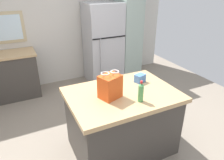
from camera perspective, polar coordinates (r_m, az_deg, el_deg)
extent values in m
plane|color=gray|center=(3.27, -1.88, -16.05)|extent=(6.22, 6.22, 0.00)
cube|color=silver|center=(4.82, -14.33, 14.26)|extent=(5.18, 0.10, 2.59)
cube|color=#CCB78C|center=(4.66, -26.76, 12.51)|extent=(0.68, 0.04, 0.60)
cube|color=white|center=(4.64, -26.75, 12.46)|extent=(0.56, 0.02, 0.48)
cube|color=#423D38|center=(2.91, 2.65, -11.55)|extent=(1.29, 0.91, 0.82)
cube|color=tan|center=(2.67, 2.84, -3.99)|extent=(1.37, 0.99, 0.06)
cube|color=#B7B7BC|center=(4.80, -2.41, 9.79)|extent=(0.77, 0.65, 1.75)
cube|color=black|center=(4.45, -0.70, 11.37)|extent=(0.75, 0.01, 0.02)
cylinder|color=#B7B7BC|center=(4.46, -2.99, 6.19)|extent=(0.02, 0.02, 0.79)
cube|color=#9EB2A8|center=(5.03, 4.31, 12.56)|extent=(0.46, 0.62, 2.10)
cube|color=#423D38|center=(4.62, -27.97, 0.34)|extent=(1.37, 0.56, 0.87)
cube|color=#DB511E|center=(2.49, -0.53, -1.81)|extent=(0.29, 0.26, 0.28)
torus|color=white|center=(2.39, -1.86, 1.79)|extent=(0.13, 0.13, 0.01)
torus|color=white|center=(2.44, 0.73, 2.29)|extent=(0.13, 0.13, 0.01)
cube|color=#4775B7|center=(2.94, 7.56, 0.48)|extent=(0.16, 0.14, 0.11)
cylinder|color=#4C9956|center=(2.45, 7.78, -3.61)|extent=(0.07, 0.07, 0.20)
cone|color=#4C9956|center=(2.40, 7.94, -1.16)|extent=(0.06, 0.06, 0.03)
cylinder|color=red|center=(2.39, 7.98, -0.56)|extent=(0.03, 0.03, 0.02)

